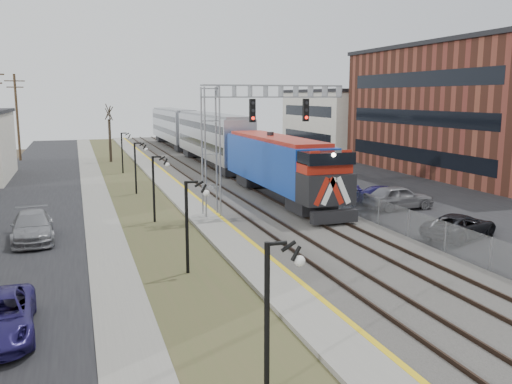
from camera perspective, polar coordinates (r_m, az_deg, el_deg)
name	(u,v)px	position (r m, az deg, el deg)	size (l,w,h in m)	color
street_west	(28,208)	(39.64, -22.84, -1.56)	(7.00, 120.00, 0.04)	black
sidewalk	(98,204)	(39.52, -16.33, -1.17)	(2.00, 120.00, 0.08)	gray
grass_median	(141,201)	(39.73, -12.01, -0.94)	(4.00, 120.00, 0.06)	#464C28
platform	(182,197)	(40.14, -7.76, -0.57)	(2.00, 120.00, 0.24)	gray
ballast_bed	(247,194)	(41.34, -0.94, -0.20)	(8.00, 120.00, 0.20)	#595651
parking_lot	(384,187)	(46.34, 13.36, 0.54)	(16.00, 120.00, 0.04)	black
platform_edge	(194,195)	(40.28, -6.53, -0.33)	(0.24, 120.00, 0.01)	gold
track_near	(222,193)	(40.76, -3.62, -0.12)	(1.58, 120.00, 0.15)	#2D2119
track_far	(266,191)	(41.77, 1.03, 0.15)	(1.58, 120.00, 0.15)	#2D2119
train	(203,137)	(61.71, -5.56, 5.74)	(3.00, 63.05, 5.33)	#143EA8
signal_gantry	(238,127)	(33.22, -1.91, 6.83)	(9.00, 1.07, 8.15)	gray
lampposts	(186,227)	(23.13, -7.42, -3.65)	(0.14, 62.14, 4.00)	black
fence	(298,182)	(42.65, 4.45, 1.04)	(0.04, 120.00, 1.60)	gray
bare_trees	(13,163)	(43.21, -24.25, 2.85)	(12.30, 42.30, 5.95)	#382D23
car_lot_c	(460,227)	(30.64, 20.67, -3.43)	(2.15, 4.66, 1.30)	black
car_lot_d	(387,196)	(38.56, 13.67, -0.42)	(1.78, 4.39, 1.27)	navy
car_lot_e	(398,198)	(37.17, 14.75, -0.58)	(1.91, 4.74, 1.62)	slate
car_street_b	(32,227)	(30.49, -22.47, -3.46)	(2.05, 5.04, 1.46)	gray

